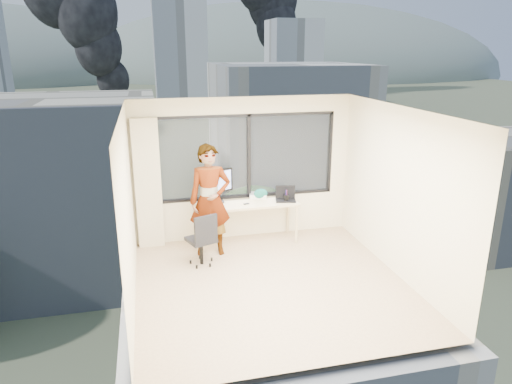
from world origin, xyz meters
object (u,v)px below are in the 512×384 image
object	(u,v)px
chair	(201,238)
person	(210,201)
desk	(248,222)
laptop	(286,195)
game_console	(258,195)
monitor	(217,186)
handbag	(261,194)

from	to	relation	value
chair	person	distance (m)	0.67
desk	laptop	bearing A→B (deg)	-4.56
chair	desk	bearing A→B (deg)	17.53
chair	laptop	xyz separation A→B (m)	(1.64, 0.69, 0.41)
person	game_console	size ratio (longest dim) A/B	6.15
person	laptop	size ratio (longest dim) A/B	5.03
monitor	game_console	distance (m)	0.83
laptop	handbag	size ratio (longest dim) A/B	1.50
monitor	laptop	bearing A→B (deg)	-30.78
chair	handbag	distance (m)	1.57
desk	chair	distance (m)	1.20
desk	monitor	bearing A→B (deg)	164.66
person	monitor	world-z (taller)	person
chair	game_console	size ratio (longest dim) A/B	2.94
chair	person	size ratio (longest dim) A/B	0.48
person	chair	bearing A→B (deg)	-116.41
desk	person	bearing A→B (deg)	-154.11
laptop	chair	bearing A→B (deg)	-144.41
handbag	game_console	bearing A→B (deg)	84.06
game_console	monitor	bearing A→B (deg)	-157.46
desk	laptop	size ratio (longest dim) A/B	4.73
game_console	desk	bearing A→B (deg)	-120.94
desk	monitor	size ratio (longest dim) A/B	2.92
game_console	handbag	xyz separation A→B (m)	(0.02, -0.10, 0.06)
desk	monitor	distance (m)	0.87
chair	game_console	bearing A→B (deg)	19.11
game_console	handbag	bearing A→B (deg)	-61.94
desk	monitor	world-z (taller)	monitor
person	monitor	size ratio (longest dim) A/B	3.11
monitor	laptop	world-z (taller)	monitor
person	handbag	size ratio (longest dim) A/B	7.56
person	monitor	distance (m)	0.54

